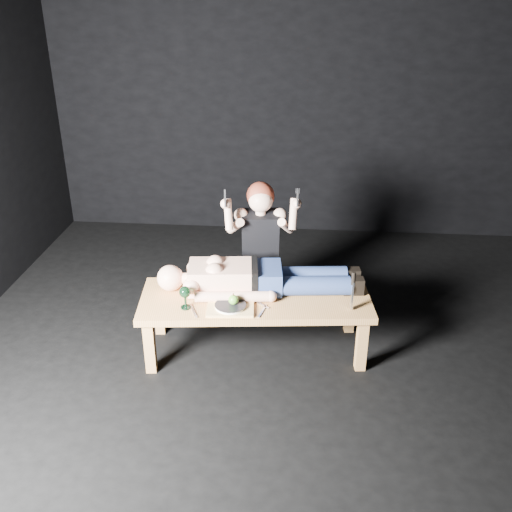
{
  "coord_description": "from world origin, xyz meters",
  "views": [
    {
      "loc": [
        0.09,
        -3.39,
        2.51
      ],
      "look_at": [
        -0.22,
        0.23,
        0.75
      ],
      "focal_mm": 40.64,
      "sensor_mm": 36.0,
      "label": 1
    }
  ],
  "objects_px": {
    "lying_man": "(262,274)",
    "kneeling_woman": "(260,246)",
    "goblet": "(185,297)",
    "table": "(255,324)",
    "carving_knife": "(352,291)",
    "serving_tray": "(230,308)"
  },
  "relations": [
    {
      "from": "lying_man",
      "to": "carving_knife",
      "type": "distance_m",
      "value": 0.68
    },
    {
      "from": "kneeling_woman",
      "to": "carving_knife",
      "type": "height_order",
      "value": "kneeling_woman"
    },
    {
      "from": "table",
      "to": "kneeling_woman",
      "type": "relative_size",
      "value": 1.39
    },
    {
      "from": "goblet",
      "to": "carving_knife",
      "type": "distance_m",
      "value": 1.14
    },
    {
      "from": "kneeling_woman",
      "to": "goblet",
      "type": "bearing_deg",
      "value": -126.22
    },
    {
      "from": "table",
      "to": "goblet",
      "type": "bearing_deg",
      "value": -163.37
    },
    {
      "from": "lying_man",
      "to": "table",
      "type": "bearing_deg",
      "value": -112.41
    },
    {
      "from": "kneeling_woman",
      "to": "goblet",
      "type": "distance_m",
      "value": 0.89
    },
    {
      "from": "goblet",
      "to": "table",
      "type": "bearing_deg",
      "value": 22.56
    },
    {
      "from": "lying_man",
      "to": "kneeling_woman",
      "type": "distance_m",
      "value": 0.46
    },
    {
      "from": "table",
      "to": "carving_knife",
      "type": "distance_m",
      "value": 0.77
    },
    {
      "from": "carving_knife",
      "to": "goblet",
      "type": "bearing_deg",
      "value": 177.9
    },
    {
      "from": "kneeling_woman",
      "to": "lying_man",
      "type": "bearing_deg",
      "value": -89.92
    },
    {
      "from": "lying_man",
      "to": "serving_tray",
      "type": "relative_size",
      "value": 4.72
    },
    {
      "from": "goblet",
      "to": "carving_knife",
      "type": "height_order",
      "value": "carving_knife"
    },
    {
      "from": "serving_tray",
      "to": "carving_knife",
      "type": "bearing_deg",
      "value": 4.58
    },
    {
      "from": "lying_man",
      "to": "goblet",
      "type": "xyz_separation_m",
      "value": [
        -0.5,
        -0.31,
        -0.04
      ]
    },
    {
      "from": "table",
      "to": "kneeling_woman",
      "type": "distance_m",
      "value": 0.68
    },
    {
      "from": "table",
      "to": "lying_man",
      "type": "relative_size",
      "value": 1.08
    },
    {
      "from": "lying_man",
      "to": "carving_knife",
      "type": "relative_size",
      "value": 5.23
    },
    {
      "from": "serving_tray",
      "to": "table",
      "type": "bearing_deg",
      "value": 49.58
    },
    {
      "from": "kneeling_woman",
      "to": "goblet",
      "type": "relative_size",
      "value": 7.06
    }
  ]
}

